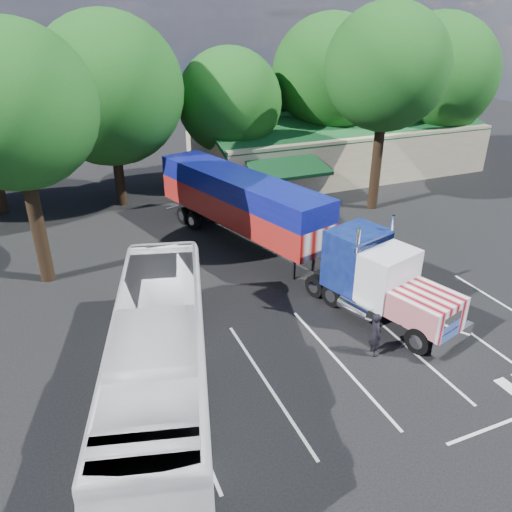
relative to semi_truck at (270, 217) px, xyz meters
name	(u,v)px	position (x,y,z in m)	size (l,w,h in m)	color
ground	(277,293)	(-1.35, -3.89, -2.51)	(120.00, 120.00, 0.00)	black
event_hall	(334,146)	(12.39, 13.92, -0.30)	(24.20, 14.12, 5.55)	#C5BC93
tree_row_c	(109,90)	(-6.35, 12.31, 5.53)	(10.00, 10.00, 13.05)	black
tree_row_d	(230,102)	(2.65, 13.61, 4.07)	(8.00, 8.00, 10.60)	black
tree_row_e	(330,75)	(11.65, 14.11, 5.58)	(9.60, 9.60, 12.90)	black
tree_row_f	(437,75)	(21.65, 12.91, 5.28)	(10.40, 10.40, 13.00)	black
tree_near_left	(13,108)	(-11.85, 2.11, 6.30)	(7.60, 7.60, 12.65)	black
tree_near_right	(387,68)	(10.15, 4.61, 6.95)	(8.00, 8.00, 13.50)	black
semi_truck	(270,217)	(0.00, 0.00, 0.00)	(8.47, 21.04, 4.44)	black
woman	(376,334)	(0.25, -9.89, -1.55)	(0.70, 0.46, 1.92)	black
bicycle	(345,253)	(3.71, -2.07, -2.01)	(0.67, 1.91, 1.00)	black
tour_bus	(160,358)	(-8.35, -9.23, -0.65)	(3.13, 13.36, 3.72)	silver
silver_sedan	(270,194)	(3.73, 8.29, -1.79)	(1.53, 4.39, 1.45)	#929499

